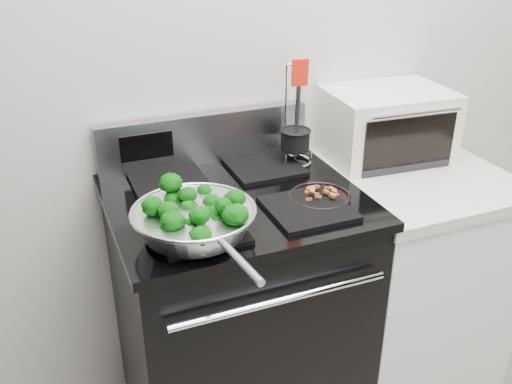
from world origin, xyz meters
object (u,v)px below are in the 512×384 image
gas_range (237,313)px  skillet (194,220)px  bacon_plate (320,194)px  toaster_oven (386,124)px  utensil_holder (295,145)px

gas_range → skillet: size_ratio=2.06×
gas_range → bacon_plate: gas_range is taller
bacon_plate → skillet: bearing=-169.8°
bacon_plate → toaster_oven: bearing=34.1°
gas_range → toaster_oven: toaster_oven is taller
skillet → utensil_holder: 0.60m
toaster_oven → utensil_holder: bearing=-175.8°
utensil_holder → toaster_oven: 0.38m
skillet → toaster_oven: size_ratio=1.18×
bacon_plate → utensil_holder: (0.05, 0.29, 0.05)m
skillet → utensil_holder: utensil_holder is taller
gas_range → skillet: gas_range is taller
skillet → bacon_plate: 0.44m
gas_range → toaster_oven: bearing=14.4°
bacon_plate → toaster_oven: 0.52m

